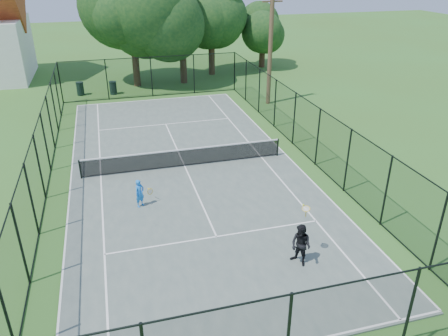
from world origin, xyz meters
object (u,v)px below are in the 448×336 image
object	(u,v)px
tennis_net	(184,157)
trash_bin_right	(113,88)
player_blue	(140,193)
utility_pole	(270,49)
trash_bin_left	(80,89)
player_black	(301,245)

from	to	relation	value
tennis_net	trash_bin_right	distance (m)	14.68
tennis_net	trash_bin_right	world-z (taller)	tennis_net
player_blue	utility_pole	bearing A→B (deg)	49.96
tennis_net	trash_bin_left	size ratio (longest dim) A/B	9.91
trash_bin_left	utility_pole	world-z (taller)	utility_pole
tennis_net	trash_bin_left	xyz separation A→B (m)	(-5.30, 14.79, -0.06)
trash_bin_right	player_black	xyz separation A→B (m)	(5.20, -23.10, 0.32)
utility_pole	player_blue	distance (m)	16.44
trash_bin_left	player_blue	distance (m)	18.35
trash_bin_left	utility_pole	distance (m)	14.76
trash_bin_right	player_black	world-z (taller)	player_black
utility_pole	player_blue	bearing A→B (deg)	-130.04
trash_bin_left	trash_bin_right	world-z (taller)	trash_bin_left
trash_bin_left	player_black	world-z (taller)	player_black
tennis_net	player_blue	bearing A→B (deg)	-126.98
player_black	player_blue	bearing A→B (deg)	132.22
player_blue	trash_bin_right	bearing A→B (deg)	91.08
tennis_net	player_blue	xyz separation A→B (m)	(-2.52, -3.34, 0.09)
player_blue	player_black	world-z (taller)	player_black
trash_bin_right	player_black	size ratio (longest dim) A/B	0.49
trash_bin_left	player_black	bearing A→B (deg)	-71.99
tennis_net	utility_pole	world-z (taller)	utility_pole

